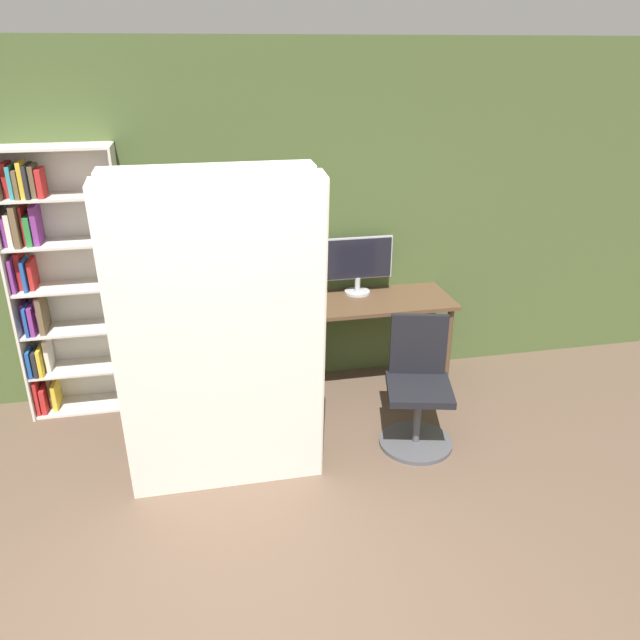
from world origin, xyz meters
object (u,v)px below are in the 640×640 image
at_px(monitor, 358,262).
at_px(bookshelf, 59,281).
at_px(office_chair, 418,395).
at_px(mattress_far, 219,328).
at_px(mattress_near, 222,346).

bearing_deg(monitor, bookshelf, -179.86).
distance_m(monitor, office_chair, 1.23).
bearing_deg(mattress_far, monitor, 40.78).
distance_m(bookshelf, mattress_near, 1.68).
xyz_separation_m(office_chair, bookshelf, (-2.45, 1.02, 0.67)).
height_order(mattress_near, mattress_far, mattress_near).
xyz_separation_m(bookshelf, mattress_near, (1.11, -1.27, -0.03)).
height_order(bookshelf, mattress_near, mattress_near).
relative_size(monitor, mattress_near, 0.28).
bearing_deg(mattress_far, mattress_near, -90.00).
height_order(office_chair, bookshelf, bookshelf).
xyz_separation_m(office_chair, mattress_far, (-1.34, 0.02, 0.63)).
height_order(monitor, mattress_near, mattress_near).
height_order(office_chair, mattress_near, mattress_near).
distance_m(monitor, mattress_far, 1.53).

